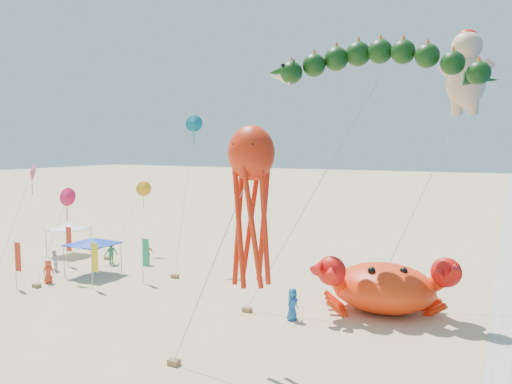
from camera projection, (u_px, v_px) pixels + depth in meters
ground at (271, 311)px, 28.06m from camera, size 320.00×320.00×0.00m
foam_strip at (510, 351)px, 22.62m from camera, size 320.00×320.00×0.00m
crab_inflatable at (383, 286)px, 27.83m from camera, size 7.70×6.60×3.37m
dragon_kite at (376, 69)px, 28.32m from camera, size 12.50×7.17×14.98m
cherub_kite at (466, 70)px, 30.30m from camera, size 5.62×6.75×16.28m
octopus_kite at (251, 193)px, 20.17m from camera, size 4.32×2.25×10.12m
canopy_blue at (93, 241)px, 35.83m from camera, size 3.32×3.32×2.71m
canopy_white at (68, 226)px, 42.43m from camera, size 3.06×3.06×2.71m
feather_flags at (81, 252)px, 34.15m from camera, size 9.10×6.02×3.20m
beachgoers at (123, 263)px, 35.78m from camera, size 20.66×8.12×1.87m
small_kites at (109, 180)px, 38.15m from camera, size 12.20×12.47×11.67m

